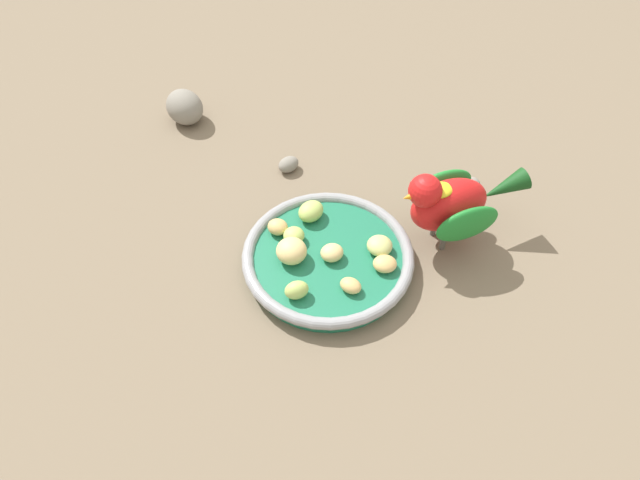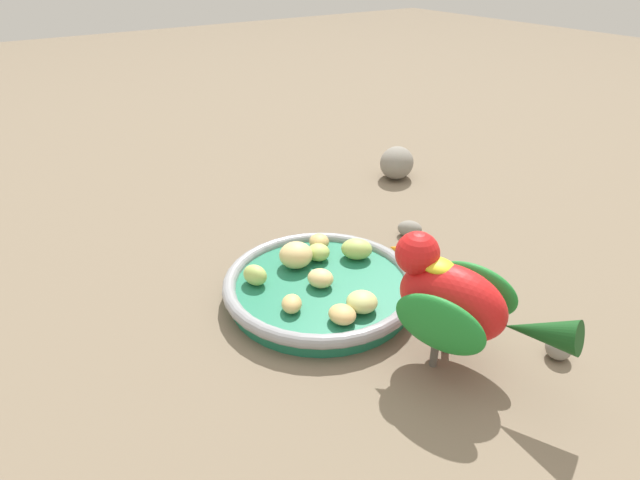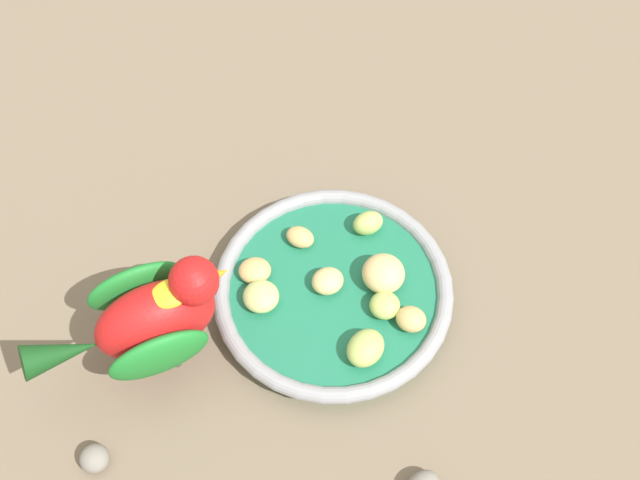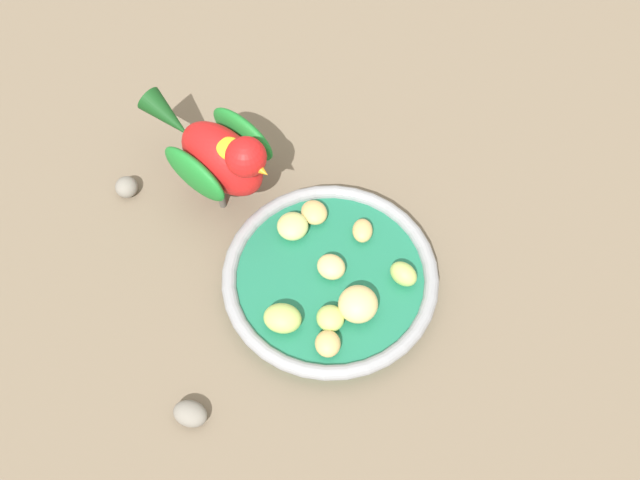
{
  "view_description": "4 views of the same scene",
  "coord_description": "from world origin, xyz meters",
  "px_view_note": "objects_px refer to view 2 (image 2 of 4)",
  "views": [
    {
      "loc": [
        -0.0,
        0.43,
        0.54
      ],
      "look_at": [
        -0.01,
        0.02,
        0.06
      ],
      "focal_mm": 32.07,
      "sensor_mm": 36.0,
      "label": 1
    },
    {
      "loc": [
        -0.41,
        0.27,
        0.33
      ],
      "look_at": [
        -0.0,
        -0.0,
        0.06
      ],
      "focal_mm": 30.42,
      "sensor_mm": 36.0,
      "label": 2
    },
    {
      "loc": [
        -0.06,
        -0.32,
        0.63
      ],
      "look_at": [
        -0.03,
        0.03,
        0.06
      ],
      "focal_mm": 46.19,
      "sensor_mm": 36.0,
      "label": 3
    },
    {
      "loc": [
        0.26,
        -0.17,
        0.66
      ],
      "look_at": [
        -0.04,
        0.01,
        0.05
      ],
      "focal_mm": 43.43,
      "sensor_mm": 36.0,
      "label": 4
    }
  ],
  "objects_px": {
    "apple_piece_6": "(342,314)",
    "parrot": "(456,299)",
    "apple_piece_0": "(357,249)",
    "apple_piece_5": "(318,252)",
    "pebble_0": "(559,348)",
    "apple_piece_4": "(319,242)",
    "pebble_1": "(410,229)",
    "apple_piece_1": "(296,255)",
    "rock_large": "(397,163)",
    "feeding_bowl": "(321,287)",
    "apple_piece_3": "(320,278)",
    "apple_piece_2": "(292,304)",
    "apple_piece_7": "(255,275)",
    "apple_piece_8": "(363,302)"
  },
  "relations": [
    {
      "from": "parrot",
      "to": "apple_piece_1",
      "type": "bearing_deg",
      "value": -6.08
    },
    {
      "from": "apple_piece_2",
      "to": "apple_piece_4",
      "type": "bearing_deg",
      "value": -46.64
    },
    {
      "from": "apple_piece_4",
      "to": "pebble_1",
      "type": "bearing_deg",
      "value": -94.63
    },
    {
      "from": "apple_piece_7",
      "to": "apple_piece_8",
      "type": "distance_m",
      "value": 0.12
    },
    {
      "from": "apple_piece_1",
      "to": "pebble_1",
      "type": "relative_size",
      "value": 1.19
    },
    {
      "from": "apple_piece_0",
      "to": "parrot",
      "type": "relative_size",
      "value": 0.21
    },
    {
      "from": "parrot",
      "to": "pebble_0",
      "type": "distance_m",
      "value": 0.12
    },
    {
      "from": "apple_piece_1",
      "to": "apple_piece_4",
      "type": "distance_m",
      "value": 0.05
    },
    {
      "from": "apple_piece_1",
      "to": "parrot",
      "type": "distance_m",
      "value": 0.2
    },
    {
      "from": "apple_piece_5",
      "to": "rock_large",
      "type": "bearing_deg",
      "value": -57.66
    },
    {
      "from": "apple_piece_0",
      "to": "apple_piece_6",
      "type": "relative_size",
      "value": 1.25
    },
    {
      "from": "apple_piece_0",
      "to": "pebble_0",
      "type": "height_order",
      "value": "apple_piece_0"
    },
    {
      "from": "apple_piece_5",
      "to": "apple_piece_6",
      "type": "height_order",
      "value": "apple_piece_5"
    },
    {
      "from": "apple_piece_1",
      "to": "pebble_0",
      "type": "xyz_separation_m",
      "value": [
        -0.24,
        -0.13,
        -0.02
      ]
    },
    {
      "from": "apple_piece_6",
      "to": "pebble_0",
      "type": "relative_size",
      "value": 1.21
    },
    {
      "from": "apple_piece_2",
      "to": "apple_piece_6",
      "type": "height_order",
      "value": "same"
    },
    {
      "from": "apple_piece_6",
      "to": "pebble_0",
      "type": "height_order",
      "value": "apple_piece_6"
    },
    {
      "from": "apple_piece_0",
      "to": "apple_piece_1",
      "type": "distance_m",
      "value": 0.07
    },
    {
      "from": "apple_piece_6",
      "to": "apple_piece_1",
      "type": "bearing_deg",
      "value": -8.91
    },
    {
      "from": "apple_piece_7",
      "to": "apple_piece_0",
      "type": "bearing_deg",
      "value": -98.99
    },
    {
      "from": "apple_piece_1",
      "to": "apple_piece_4",
      "type": "bearing_deg",
      "value": -67.62
    },
    {
      "from": "pebble_0",
      "to": "apple_piece_3",
      "type": "bearing_deg",
      "value": 33.46
    },
    {
      "from": "apple_piece_0",
      "to": "apple_piece_6",
      "type": "xyz_separation_m",
      "value": [
        -0.08,
        0.08,
        -0.0
      ]
    },
    {
      "from": "parrot",
      "to": "pebble_0",
      "type": "bearing_deg",
      "value": -139.61
    },
    {
      "from": "apple_piece_5",
      "to": "apple_piece_7",
      "type": "xyz_separation_m",
      "value": [
        -0.0,
        0.08,
        0.0
      ]
    },
    {
      "from": "apple_piece_5",
      "to": "apple_piece_2",
      "type": "bearing_deg",
      "value": 130.76
    },
    {
      "from": "apple_piece_6",
      "to": "pebble_1",
      "type": "height_order",
      "value": "apple_piece_6"
    },
    {
      "from": "apple_piece_4",
      "to": "pebble_0",
      "type": "relative_size",
      "value": 1.1
    },
    {
      "from": "apple_piece_1",
      "to": "apple_piece_3",
      "type": "xyz_separation_m",
      "value": [
        -0.05,
        -0.0,
        -0.0
      ]
    },
    {
      "from": "apple_piece_5",
      "to": "pebble_0",
      "type": "height_order",
      "value": "apple_piece_5"
    },
    {
      "from": "apple_piece_0",
      "to": "apple_piece_1",
      "type": "bearing_deg",
      "value": 69.13
    },
    {
      "from": "apple_piece_2",
      "to": "apple_piece_5",
      "type": "distance_m",
      "value": 0.1
    },
    {
      "from": "apple_piece_6",
      "to": "apple_piece_8",
      "type": "relative_size",
      "value": 0.91
    },
    {
      "from": "apple_piece_0",
      "to": "apple_piece_5",
      "type": "bearing_deg",
      "value": 59.18
    },
    {
      "from": "apple_piece_4",
      "to": "rock_large",
      "type": "bearing_deg",
      "value": -59.45
    },
    {
      "from": "apple_piece_1",
      "to": "apple_piece_7",
      "type": "height_order",
      "value": "apple_piece_1"
    },
    {
      "from": "pebble_0",
      "to": "apple_piece_4",
      "type": "bearing_deg",
      "value": 18.37
    },
    {
      "from": "apple_piece_6",
      "to": "apple_piece_8",
      "type": "distance_m",
      "value": 0.03
    },
    {
      "from": "apple_piece_1",
      "to": "apple_piece_8",
      "type": "bearing_deg",
      "value": -174.46
    },
    {
      "from": "apple_piece_2",
      "to": "apple_piece_1",
      "type": "bearing_deg",
      "value": -35.07
    },
    {
      "from": "apple_piece_5",
      "to": "rock_large",
      "type": "relative_size",
      "value": 0.41
    },
    {
      "from": "pebble_0",
      "to": "pebble_1",
      "type": "relative_size",
      "value": 0.75
    },
    {
      "from": "apple_piece_0",
      "to": "apple_piece_2",
      "type": "height_order",
      "value": "apple_piece_0"
    },
    {
      "from": "apple_piece_5",
      "to": "pebble_1",
      "type": "height_order",
      "value": "apple_piece_5"
    },
    {
      "from": "feeding_bowl",
      "to": "apple_piece_3",
      "type": "height_order",
      "value": "apple_piece_3"
    },
    {
      "from": "apple_piece_6",
      "to": "parrot",
      "type": "distance_m",
      "value": 0.11
    },
    {
      "from": "apple_piece_2",
      "to": "apple_piece_8",
      "type": "distance_m",
      "value": 0.07
    },
    {
      "from": "apple_piece_8",
      "to": "pebble_0",
      "type": "relative_size",
      "value": 1.32
    },
    {
      "from": "feeding_bowl",
      "to": "pebble_1",
      "type": "distance_m",
      "value": 0.18
    },
    {
      "from": "rock_large",
      "to": "pebble_1",
      "type": "relative_size",
      "value": 2.04
    }
  ]
}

